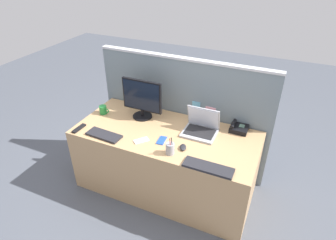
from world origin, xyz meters
The scene contains 14 objects.
ground_plane centered at (0.00, 0.00, 0.00)m, with size 10.00×10.00×0.00m, color #4C515B.
desk centered at (0.00, 0.00, 0.36)m, with size 1.86×0.84×0.73m, color tan.
cubicle_divider centered at (0.00, 0.46, 0.68)m, with size 1.97×0.08×1.36m.
desktop_monitor centered at (-0.37, 0.19, 0.95)m, with size 0.45×0.21×0.43m.
laptop centered at (0.32, 0.16, 0.79)m, with size 0.33×0.28×0.26m.
desk_phone centered at (0.66, 0.34, 0.75)m, with size 0.18×0.17×0.08m.
keyboard_main centered at (0.55, -0.35, 0.74)m, with size 0.43×0.14×0.02m, color #232328.
keyboard_spare centered at (-0.53, -0.31, 0.74)m, with size 0.36×0.14×0.02m, color #232328.
computer_mouse_right_hand centered at (0.26, -0.18, 0.74)m, with size 0.06×0.10×0.03m, color #232328.
pen_cup centered at (0.18, -0.30, 0.78)m, with size 0.08×0.08×0.18m.
cell_phone_blue_case centered at (0.02, -0.15, 0.73)m, with size 0.07×0.14×0.01m, color blue.
cell_phone_white_slab centered at (-0.16, -0.23, 0.73)m, with size 0.07×0.14×0.01m, color silver.
tv_remote centered at (-0.84, -0.31, 0.74)m, with size 0.04×0.17×0.02m, color black.
coffee_mug centered at (-0.80, 0.06, 0.77)m, with size 0.12×0.08×0.09m.
Camera 1 is at (1.01, -2.20, 2.35)m, focal length 30.84 mm.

